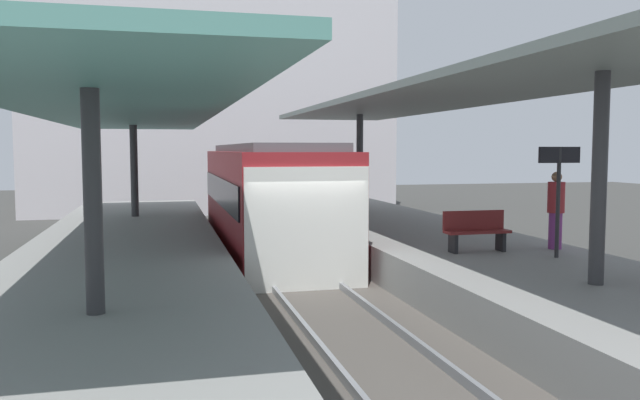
{
  "coord_description": "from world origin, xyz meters",
  "views": [
    {
      "loc": [
        -2.91,
        -13.59,
        3.15
      ],
      "look_at": [
        1.0,
        2.17,
        1.86
      ],
      "focal_mm": 35.69,
      "sensor_mm": 36.0,
      "label": 1
    }
  ],
  "objects_px": {
    "platform_sign": "(559,176)",
    "platform_bench": "(476,230)",
    "commuter_train": "(268,200)",
    "passenger_near_bench": "(556,209)"
  },
  "relations": [
    {
      "from": "platform_bench",
      "to": "passenger_near_bench",
      "type": "height_order",
      "value": "passenger_near_bench"
    },
    {
      "from": "platform_sign",
      "to": "commuter_train",
      "type": "bearing_deg",
      "value": 124.63
    },
    {
      "from": "commuter_train",
      "to": "platform_bench",
      "type": "height_order",
      "value": "commuter_train"
    },
    {
      "from": "platform_sign",
      "to": "platform_bench",
      "type": "bearing_deg",
      "value": 138.01
    },
    {
      "from": "platform_bench",
      "to": "platform_sign",
      "type": "xyz_separation_m",
      "value": [
        1.21,
        -1.09,
        1.16
      ]
    },
    {
      "from": "commuter_train",
      "to": "platform_sign",
      "type": "xyz_separation_m",
      "value": [
        4.71,
        -6.82,
        0.9
      ]
    },
    {
      "from": "commuter_train",
      "to": "platform_bench",
      "type": "relative_size",
      "value": 7.28
    },
    {
      "from": "commuter_train",
      "to": "passenger_near_bench",
      "type": "xyz_separation_m",
      "value": [
        5.34,
        -5.83,
        0.14
      ]
    },
    {
      "from": "platform_bench",
      "to": "passenger_near_bench",
      "type": "distance_m",
      "value": 1.89
    },
    {
      "from": "platform_bench",
      "to": "commuter_train",
      "type": "bearing_deg",
      "value": 121.42
    }
  ]
}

